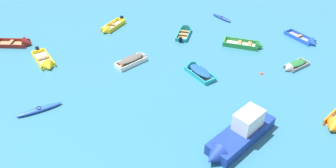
{
  "coord_description": "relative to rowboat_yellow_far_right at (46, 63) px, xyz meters",
  "views": [
    {
      "loc": [
        -3.08,
        -3.81,
        16.52
      ],
      "look_at": [
        0.0,
        18.57,
        0.15
      ],
      "focal_mm": 33.96,
      "sensor_mm": 36.0,
      "label": 1
    }
  ],
  "objects": [
    {
      "name": "rowboat_yellow_far_right",
      "position": [
        0.0,
        0.0,
        0.0
      ],
      "size": [
        2.86,
        4.13,
        1.2
      ],
      "color": "beige",
      "rests_on": "ground_plane"
    },
    {
      "name": "rowboat_turquoise_far_back",
      "position": [
        14.06,
        -3.22,
        0.1
      ],
      "size": [
        2.66,
        3.68,
        1.17
      ],
      "color": "gray",
      "rests_on": "ground_plane"
    },
    {
      "name": "motor_launch_deep_blue_far_left",
      "position": [
        15.11,
        -12.33,
        0.5
      ],
      "size": [
        6.27,
        5.19,
        2.48
      ],
      "color": "navy",
      "rests_on": "ground_plane"
    },
    {
      "name": "kayak_blue_near_left",
      "position": [
        0.62,
        -6.92,
        -0.04
      ],
      "size": [
        3.49,
        1.81,
        0.34
      ],
      "color": "blue",
      "rests_on": "ground_plane"
    },
    {
      "name": "rowboat_green_outer_left",
      "position": [
        20.79,
        0.66,
        0.02
      ],
      "size": [
        4.31,
        3.02,
        1.32
      ],
      "color": "beige",
      "rests_on": "ground_plane"
    },
    {
      "name": "rowboat_grey_foreground_center",
      "position": [
        23.38,
        -3.76,
        0.03
      ],
      "size": [
        3.1,
        2.22,
        0.99
      ],
      "color": "#4C4C51",
      "rests_on": "ground_plane"
    },
    {
      "name": "rowboat_white_center",
      "position": [
        8.6,
        -0.54,
        0.12
      ],
      "size": [
        3.6,
        2.98,
        1.11
      ],
      "color": "#99754C",
      "rests_on": "ground_plane"
    },
    {
      "name": "rowboat_maroon_midfield_right",
      "position": [
        -3.34,
        4.45,
        -0.01
      ],
      "size": [
        4.25,
        2.08,
        1.34
      ],
      "color": "#99754C",
      "rests_on": "ground_plane"
    },
    {
      "name": "rowboat_yellow_outer_right",
      "position": [
        5.96,
        6.81,
        0.0
      ],
      "size": [
        3.06,
        3.69,
        1.06
      ],
      "color": "beige",
      "rests_on": "ground_plane"
    },
    {
      "name": "rowboat_turquoise_back_row_center",
      "position": [
        14.52,
        4.92,
        -0.02
      ],
      "size": [
        2.37,
        3.55,
        1.14
      ],
      "color": "#99754C",
      "rests_on": "ground_plane"
    },
    {
      "name": "kayak_deep_blue_cluster_inner",
      "position": [
        19.71,
        8.06,
        -0.07
      ],
      "size": [
        1.94,
        2.85,
        0.29
      ],
      "color": "navy",
      "rests_on": "ground_plane"
    },
    {
      "name": "rowboat_blue_midfield_left",
      "position": [
        27.17,
        0.87,
        -0.03
      ],
      "size": [
        2.62,
        3.96,
        1.09
      ],
      "color": "gray",
      "rests_on": "ground_plane"
    },
    {
      "name": "mooring_buoy_trailing",
      "position": [
        20.05,
        -4.31,
        -0.21
      ],
      "size": [
        0.29,
        0.29,
        0.29
      ],
      "primitive_type": "sphere",
      "color": "red",
      "rests_on": "ground_plane"
    }
  ]
}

